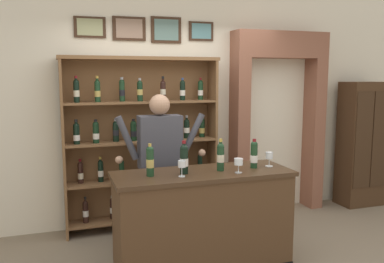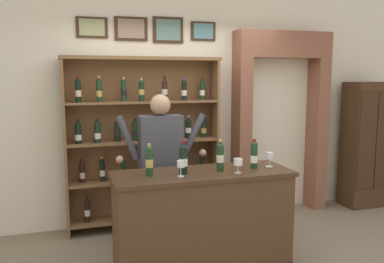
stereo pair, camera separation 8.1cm
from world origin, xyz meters
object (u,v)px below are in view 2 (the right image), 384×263
Objects in this scene: shopkeeper at (161,152)px; tasting_bottle_prosecco at (220,156)px; tasting_bottle_chianti at (149,160)px; wine_glass_left at (238,163)px; tasting_bottle_riserva at (254,154)px; side_cabinet at (366,144)px; wine_shelf at (143,138)px; tasting_bottle_rosso at (183,158)px; wine_glass_right at (270,157)px; tasting_counter at (202,221)px; wine_glass_spare at (181,165)px.

shopkeeper is 0.79m from tasting_bottle_prosecco.
tasting_bottle_chianti is (-0.26, -0.66, 0.07)m from shopkeeper.
tasting_bottle_prosecco is 2.25× the size of wine_glass_left.
tasting_bottle_chianti is 1.04m from tasting_bottle_riserva.
tasting_bottle_prosecco is (-2.68, -1.16, 0.22)m from side_cabinet.
wine_glass_left is at bearing -66.51° from wine_shelf.
side_cabinet is 3.14m from shopkeeper.
wine_glass_left is (-2.55, -1.29, 0.18)m from side_cabinet.
shopkeeper is at bearing -170.91° from side_cabinet.
side_cabinet reaches higher than tasting_bottle_rosso.
tasting_bottle_chianti is at bearing -179.71° from wine_glass_right.
tasting_counter is at bearing -179.93° from wine_glass_right.
wine_shelf is at bearing 110.84° from tasting_bottle_prosecco.
tasting_bottle_rosso is 0.89m from wine_glass_right.
wine_glass_spare reaches higher than wine_glass_right.
tasting_counter is 0.67m from wine_glass_left.
side_cabinet is at bearing 19.03° from tasting_bottle_chianti.
shopkeeper is at bearing 110.67° from tasting_counter.
tasting_bottle_riserva is (0.78, -0.67, 0.06)m from shopkeeper.
wine_glass_left is (-0.23, -0.13, -0.04)m from tasting_bottle_riserva.
tasting_counter is 5.45× the size of tasting_bottle_rosso.
wine_glass_spare is 1.08× the size of wine_glass_left.
tasting_bottle_riserva is at bearing -40.57° from shopkeeper.
shopkeeper is at bearing 122.23° from tasting_bottle_prosecco.
side_cabinet is 5.70× the size of tasting_bottle_rosso.
tasting_counter is 0.65m from tasting_bottle_rosso.
tasting_bottle_prosecco is (0.36, 0.00, 0.00)m from tasting_bottle_rosso.
side_cabinet is 3.27m from tasting_bottle_rosso.
shopkeeper is at bearing 90.42° from wine_glass_spare.
tasting_bottle_rosso is (-3.04, -1.17, 0.22)m from side_cabinet.
wine_glass_left is at bearing -25.28° from tasting_counter.
tasting_counter is at bearing -75.98° from wine_shelf.
side_cabinet is 3.35m from wine_glass_spare.
wine_shelf is 1.47m from tasting_counter.
tasting_bottle_chianti is at bearing 179.49° from tasting_bottle_prosecco.
wine_glass_right is at bearing -151.81° from side_cabinet.
side_cabinet is at bearing 9.09° from shopkeeper.
side_cabinet is 2.87m from wine_glass_left.
wine_shelf is at bearing 104.02° from tasting_counter.
wine_shelf reaches higher than tasting_bottle_prosecco.
wine_glass_right is at bearing -51.55° from wine_shelf.
shopkeeper is 1.02m from tasting_bottle_riserva.
tasting_counter is 0.90m from shopkeeper.
wine_glass_left is at bearing -9.61° from tasting_bottle_chianti.
shopkeeper is at bearing -83.32° from wine_shelf.
tasting_bottle_chianti is 0.95× the size of tasting_bottle_rosso.
side_cabinet is 3.56m from tasting_bottle_chianti.
shopkeeper is 5.63× the size of tasting_bottle_chianti.
wine_shelf is 1.55m from tasting_bottle_riserva.
side_cabinet reaches higher than wine_glass_spare.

